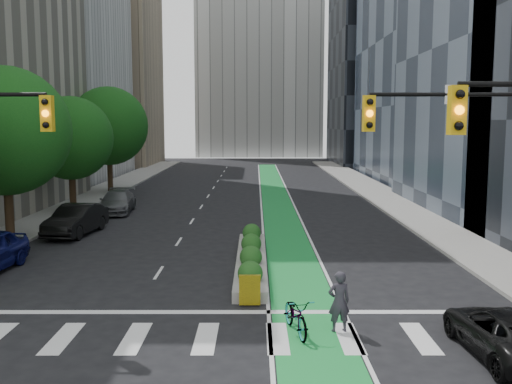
{
  "coord_description": "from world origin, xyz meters",
  "views": [
    {
      "loc": [
        1.39,
        -16.29,
        5.99
      ],
      "look_at": [
        1.41,
        8.2,
        3.0
      ],
      "focal_mm": 40.0,
      "sensor_mm": 36.0,
      "label": 1
    }
  ],
  "objects_px": {
    "cyclist": "(339,302)",
    "parked_car_right": "(505,332)",
    "bicycle": "(296,315)",
    "parked_car_left_far": "(117,202)",
    "parked_car_left_mid": "(76,220)",
    "median_planter": "(251,258)"
  },
  "relations": [
    {
      "from": "cyclist",
      "to": "parked_car_right",
      "type": "height_order",
      "value": "cyclist"
    },
    {
      "from": "cyclist",
      "to": "parked_car_left_far",
      "type": "distance_m",
      "value": 24.76
    },
    {
      "from": "cyclist",
      "to": "parked_car_left_mid",
      "type": "bearing_deg",
      "value": -59.82
    },
    {
      "from": "median_planter",
      "to": "parked_car_left_far",
      "type": "height_order",
      "value": "parked_car_left_far"
    },
    {
      "from": "cyclist",
      "to": "parked_car_left_far",
      "type": "relative_size",
      "value": 0.35
    },
    {
      "from": "bicycle",
      "to": "parked_car_left_mid",
      "type": "relative_size",
      "value": 0.42
    },
    {
      "from": "median_planter",
      "to": "parked_car_right",
      "type": "bearing_deg",
      "value": -54.07
    },
    {
      "from": "parked_car_left_mid",
      "to": "cyclist",
      "type": "bearing_deg",
      "value": -42.55
    },
    {
      "from": "parked_car_left_mid",
      "to": "median_planter",
      "type": "bearing_deg",
      "value": -28.27
    },
    {
      "from": "bicycle",
      "to": "parked_car_right",
      "type": "height_order",
      "value": "parked_car_right"
    },
    {
      "from": "bicycle",
      "to": "parked_car_left_far",
      "type": "height_order",
      "value": "parked_car_left_far"
    },
    {
      "from": "median_planter",
      "to": "bicycle",
      "type": "bearing_deg",
      "value": -80.01
    },
    {
      "from": "bicycle",
      "to": "parked_car_right",
      "type": "relative_size",
      "value": 0.47
    },
    {
      "from": "bicycle",
      "to": "parked_car_left_far",
      "type": "distance_m",
      "value": 24.31
    },
    {
      "from": "parked_car_right",
      "to": "median_planter",
      "type": "bearing_deg",
      "value": -57.61
    },
    {
      "from": "parked_car_left_mid",
      "to": "parked_car_right",
      "type": "height_order",
      "value": "parked_car_left_mid"
    },
    {
      "from": "cyclist",
      "to": "parked_car_left_mid",
      "type": "height_order",
      "value": "cyclist"
    },
    {
      "from": "cyclist",
      "to": "parked_car_left_mid",
      "type": "xyz_separation_m",
      "value": [
        -12.02,
        14.28,
        -0.08
      ]
    },
    {
      "from": "median_planter",
      "to": "bicycle",
      "type": "xyz_separation_m",
      "value": [
        1.35,
        -7.64,
        0.17
      ]
    },
    {
      "from": "cyclist",
      "to": "parked_car_right",
      "type": "bearing_deg",
      "value": 147.94
    },
    {
      "from": "median_planter",
      "to": "parked_car_left_mid",
      "type": "bearing_deg",
      "value": 144.37
    },
    {
      "from": "parked_car_right",
      "to": "parked_car_left_far",
      "type": "bearing_deg",
      "value": -59.76
    }
  ]
}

